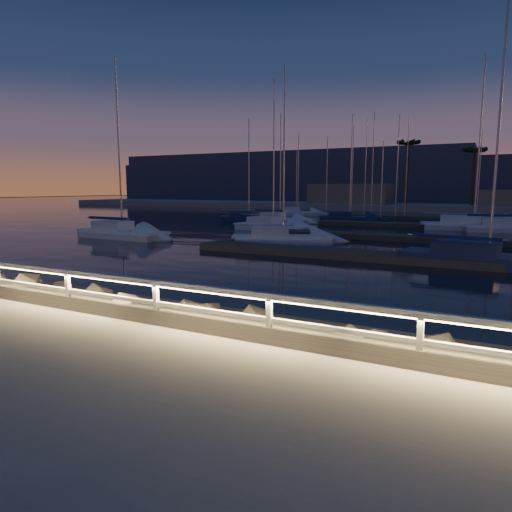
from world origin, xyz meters
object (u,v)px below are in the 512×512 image
at_px(sailboat_f, 271,226).
at_px(sailboat_k, 471,225).
at_px(sailboat_e, 279,219).
at_px(sailboat_m, 296,212).
at_px(guard_rail, 225,301).
at_px(sailboat_a, 120,232).
at_px(sailboat_b, 280,237).
at_px(sailboat_c, 484,258).
at_px(sailboat_n, 348,217).
at_px(sailboat_i, 247,217).

xyz_separation_m(sailboat_f, sailboat_k, (15.93, 9.04, 0.03)).
distance_m(sailboat_e, sailboat_m, 14.66).
distance_m(guard_rail, sailboat_k, 37.96).
bearing_deg(guard_rail, sailboat_k, 84.80).
xyz_separation_m(sailboat_e, sailboat_k, (19.03, 0.72, 0.04)).
bearing_deg(sailboat_a, sailboat_k, 42.42).
relative_size(sailboat_b, sailboat_c, 0.86).
bearing_deg(sailboat_k, guard_rail, -103.63).
distance_m(sailboat_b, sailboat_c, 13.34).
bearing_deg(sailboat_a, sailboat_n, 70.19).
height_order(sailboat_b, sailboat_f, sailboat_f).
bearing_deg(sailboat_k, sailboat_a, -148.19).
bearing_deg(guard_rail, sailboat_m, 110.63).
bearing_deg(sailboat_m, sailboat_f, -96.00).
distance_m(sailboat_f, sailboat_n, 15.12).
bearing_deg(sailboat_n, sailboat_f, -107.34).
height_order(sailboat_a, sailboat_f, sailboat_a).
bearing_deg(sailboat_c, sailboat_m, 133.89).
bearing_deg(sailboat_a, guard_rail, -39.34).
distance_m(sailboat_c, sailboat_k, 21.40).
bearing_deg(sailboat_m, sailboat_i, -116.43).
relative_size(sailboat_i, sailboat_n, 0.97).
height_order(sailboat_b, sailboat_e, sailboat_b).
relative_size(sailboat_a, sailboat_b, 1.11).
height_order(guard_rail, sailboat_a, sailboat_a).
xyz_separation_m(sailboat_a, sailboat_e, (4.56, 19.24, -0.04)).
distance_m(guard_rail, sailboat_f, 31.36).
bearing_deg(sailboat_e, sailboat_c, -43.54).
relative_size(sailboat_a, sailboat_e, 1.14).
distance_m(sailboat_b, sailboat_k, 20.71).
xyz_separation_m(sailboat_e, sailboat_f, (3.09, -8.33, 0.01)).
relative_size(sailboat_i, sailboat_m, 1.03).
height_order(sailboat_a, sailboat_i, sailboat_a).
relative_size(guard_rail, sailboat_c, 3.16).
bearing_deg(guard_rail, sailboat_a, 138.48).
distance_m(sailboat_k, sailboat_n, 14.40).
bearing_deg(sailboat_e, guard_rail, -65.48).
xyz_separation_m(guard_rail, sailboat_a, (-20.15, 17.84, -0.91)).
bearing_deg(sailboat_f, sailboat_i, 139.46).
bearing_deg(guard_rail, sailboat_i, 117.70).
distance_m(sailboat_a, sailboat_f, 13.33).
bearing_deg(sailboat_m, sailboat_b, -92.45).
relative_size(sailboat_f, sailboat_i, 1.13).
xyz_separation_m(sailboat_f, sailboat_n, (2.76, 14.87, -0.03)).
bearing_deg(sailboat_f, sailboat_n, 90.42).
xyz_separation_m(sailboat_e, sailboat_m, (-3.70, 14.18, -0.01)).
bearing_deg(sailboat_c, guard_rail, -97.35).
xyz_separation_m(sailboat_b, sailboat_f, (-4.63, 8.31, 0.03)).
relative_size(sailboat_i, sailboat_k, 0.75).
bearing_deg(sailboat_b, sailboat_k, 32.62).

